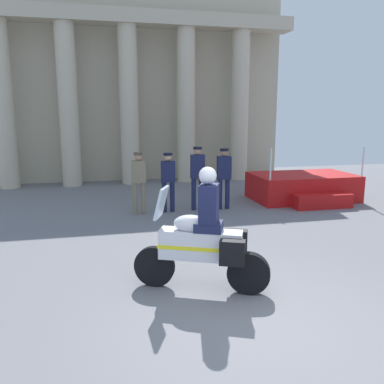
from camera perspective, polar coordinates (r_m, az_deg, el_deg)
name	(u,v)px	position (r m, az deg, el deg)	size (l,w,h in m)	color
ground_plane	(264,328)	(5.38, 10.29, -18.56)	(28.06, 28.06, 0.00)	slate
colonnade_backdrop	(127,85)	(15.92, -9.24, 14.83)	(12.62, 1.54, 7.26)	#B6AB91
reviewing_stand	(303,188)	(12.83, 15.67, 0.61)	(3.10, 2.36, 1.70)	#B71414
officer_in_row_0	(139,178)	(10.60, -7.65, 1.99)	(0.40, 0.26, 1.65)	#7A7056
officer_in_row_1	(168,178)	(10.76, -3.44, 2.08)	(0.40, 0.26, 1.61)	#191E42
officer_in_row_2	(198,173)	(10.96, 0.80, 2.73)	(0.40, 0.26, 1.76)	#191E42
officer_in_row_3	(224,174)	(11.11, 4.60, 2.63)	(0.40, 0.26, 1.70)	#191E42
motorcycle_with_rider	(205,240)	(5.98, 1.91, -6.90)	(1.96, 1.06, 1.90)	black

